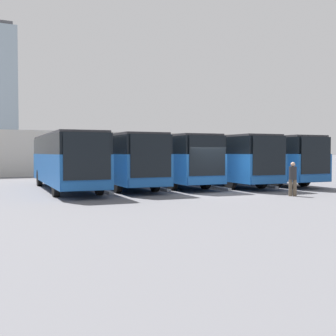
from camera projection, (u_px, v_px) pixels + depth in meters
name	position (u px, v px, depth m)	size (l,w,h in m)	color
ground_plane	(217.00, 194.00, 22.50)	(600.00, 600.00, 0.00)	#5B5B60
bus_0	(257.00, 158.00, 30.37)	(2.97, 12.18, 3.27)	#19519E
curb_divider_0	(252.00, 185.00, 28.09)	(0.24, 5.32, 0.15)	#B2B2AD
bus_1	(216.00, 158.00, 28.95)	(2.97, 12.18, 3.27)	#19519E
curb_divider_1	(208.00, 186.00, 26.67)	(0.24, 5.32, 0.15)	#B2B2AD
bus_2	(165.00, 158.00, 28.38)	(2.97, 12.18, 3.27)	#19519E
curb_divider_2	(152.00, 187.00, 26.10)	(0.24, 5.32, 0.15)	#B2B2AD
bus_3	(118.00, 159.00, 26.74)	(2.97, 12.18, 3.27)	#19519E
curb_divider_3	(100.00, 189.00, 24.46)	(0.24, 5.32, 0.15)	#B2B2AD
bus_4	(66.00, 159.00, 24.74)	(2.97, 12.18, 3.27)	#19519E
pedestrian	(293.00, 178.00, 21.31)	(0.54, 0.54, 1.73)	brown
station_building	(89.00, 153.00, 46.27)	(33.44, 13.32, 4.28)	beige
office_tower	(3.00, 91.00, 241.66)	(14.72, 14.72, 76.59)	#93A8B7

